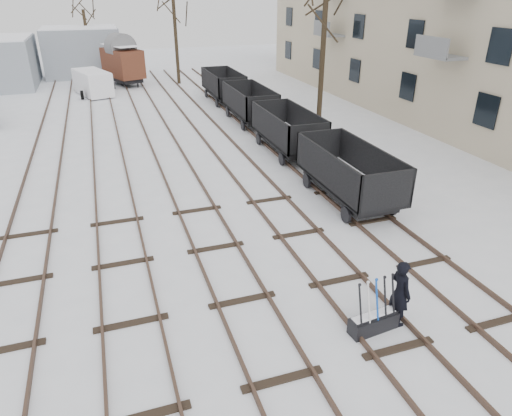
{
  "coord_description": "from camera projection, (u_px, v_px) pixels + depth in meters",
  "views": [
    {
      "loc": [
        -2.93,
        -9.85,
        7.84
      ],
      "look_at": [
        1.47,
        3.16,
        1.2
      ],
      "focal_mm": 32.0,
      "sensor_mm": 36.0,
      "label": 1
    }
  ],
  "objects": [
    {
      "name": "panel_van",
      "position": [
        93.0,
        83.0,
        36.51
      ],
      "size": [
        3.12,
        4.76,
        1.94
      ],
      "rotation": [
        0.0,
        0.0,
        0.3
      ],
      "color": "white",
      "rests_on": "ground"
    },
    {
      "name": "ground",
      "position": [
        242.0,
        301.0,
        12.65
      ],
      "size": [
        120.0,
        120.0,
        0.0
      ],
      "primitive_type": "plane",
      "color": "white",
      "rests_on": "ground"
    },
    {
      "name": "worker",
      "position": [
        400.0,
        293.0,
        11.49
      ],
      "size": [
        0.5,
        0.7,
        1.83
      ],
      "primitive_type": "imported",
      "rotation": [
        0.0,
        0.0,
        1.66
      ],
      "color": "black",
      "rests_on": "ground"
    },
    {
      "name": "box_van_wagon",
      "position": [
        122.0,
        62.0,
        39.91
      ],
      "size": [
        3.77,
        5.0,
        3.41
      ],
      "rotation": [
        0.0,
        0.0,
        0.36
      ],
      "color": "black",
      "rests_on": "ground"
    },
    {
      "name": "tree_near",
      "position": [
        322.0,
        57.0,
        26.05
      ],
      "size": [
        0.3,
        0.3,
        8.56
      ],
      "primitive_type": "cylinder",
      "color": "black",
      "rests_on": "ground"
    },
    {
      "name": "shed_right",
      "position": [
        83.0,
        51.0,
        44.63
      ],
      "size": [
        7.0,
        6.0,
        4.5
      ],
      "color": "#909AA2",
      "rests_on": "ground"
    },
    {
      "name": "freight_wagon_b",
      "position": [
        287.0,
        137.0,
        23.76
      ],
      "size": [
        2.16,
        5.41,
        2.21
      ],
      "color": "black",
      "rests_on": "ground"
    },
    {
      "name": "freight_wagon_c",
      "position": [
        249.0,
        109.0,
        29.22
      ],
      "size": [
        2.16,
        5.41,
        2.21
      ],
      "color": "black",
      "rests_on": "ground"
    },
    {
      "name": "freight_wagon_d",
      "position": [
        224.0,
        90.0,
        34.68
      ],
      "size": [
        2.16,
        5.41,
        2.21
      ],
      "color": "black",
      "rests_on": "ground"
    },
    {
      "name": "tree_far_left",
      "position": [
        88.0,
        42.0,
        45.51
      ],
      "size": [
        0.3,
        0.3,
        5.97
      ],
      "primitive_type": "cylinder",
      "color": "black",
      "rests_on": "ground"
    },
    {
      "name": "tracks",
      "position": [
        167.0,
        150.0,
        24.28
      ],
      "size": [
        13.9,
        52.0,
        0.16
      ],
      "color": "black",
      "rests_on": "ground"
    },
    {
      "name": "ground_frame",
      "position": [
        374.0,
        321.0,
        11.46
      ],
      "size": [
        1.34,
        0.56,
        1.49
      ],
      "rotation": [
        0.0,
        0.0,
        0.11
      ],
      "color": "black",
      "rests_on": "ground"
    },
    {
      "name": "tree_far_right",
      "position": [
        176.0,
        34.0,
        39.71
      ],
      "size": [
        0.3,
        0.3,
        8.42
      ],
      "primitive_type": "cylinder",
      "color": "black",
      "rests_on": "ground"
    },
    {
      "name": "freight_wagon_a",
      "position": [
        348.0,
        181.0,
        18.31
      ],
      "size": [
        2.16,
        5.41,
        2.21
      ],
      "color": "black",
      "rests_on": "ground"
    }
  ]
}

